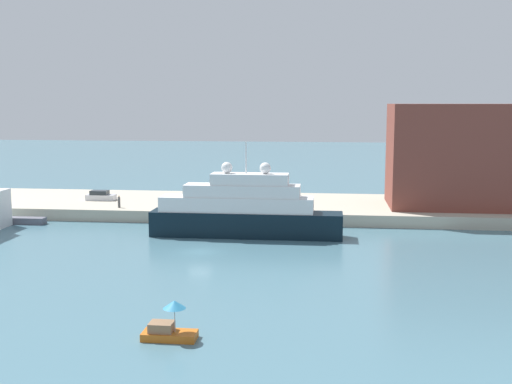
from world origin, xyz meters
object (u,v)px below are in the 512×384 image
(large_yacht, at_px, (244,211))
(work_barge, at_px, (25,221))
(harbor_building, at_px, (467,156))
(person_figure, at_px, (119,202))
(mooring_bollard, at_px, (276,209))
(parked_car, at_px, (101,196))
(small_motorboat, at_px, (169,327))

(large_yacht, xyz_separation_m, work_barge, (-30.89, 4.64, -2.74))
(harbor_building, bearing_deg, work_barge, -169.13)
(person_figure, xyz_separation_m, mooring_bollard, (22.41, -0.69, -0.44))
(work_barge, bearing_deg, mooring_bollard, 7.18)
(parked_car, height_order, person_figure, person_figure)
(large_yacht, height_order, person_figure, large_yacht)
(work_barge, xyz_separation_m, person_figure, (11.71, 4.99, 2.02))
(small_motorboat, height_order, person_figure, person_figure)
(harbor_building, distance_m, parked_car, 54.60)
(harbor_building, bearing_deg, small_motorboat, -120.77)
(harbor_building, xyz_separation_m, person_figure, (-49.09, -6.69, -6.51))
(work_barge, relative_size, mooring_bollard, 7.67)
(small_motorboat, relative_size, person_figure, 2.19)
(work_barge, distance_m, mooring_bollard, 34.43)
(work_barge, relative_size, parked_car, 1.29)
(parked_car, distance_m, mooring_bollard, 28.43)
(small_motorboat, relative_size, parked_car, 0.87)
(parked_car, bearing_deg, mooring_bollard, -14.60)
(person_figure, height_order, mooring_bollard, person_figure)
(large_yacht, xyz_separation_m, mooring_bollard, (3.23, 8.93, -1.16))
(person_figure, distance_m, mooring_bollard, 22.42)
(mooring_bollard, bearing_deg, harbor_building, 15.46)
(large_yacht, relative_size, work_barge, 4.18)
(small_motorboat, distance_m, person_figure, 48.30)
(mooring_bollard, bearing_deg, small_motorboat, -95.00)
(large_yacht, relative_size, harbor_building, 1.09)
(harbor_building, xyz_separation_m, mooring_bollard, (-26.68, -7.38, -6.95))
(harbor_building, bearing_deg, person_figure, -172.24)
(small_motorboat, relative_size, harbor_building, 0.18)
(large_yacht, xyz_separation_m, person_figure, (-19.17, 9.62, -0.72))
(large_yacht, relative_size, mooring_bollard, 32.07)
(large_yacht, height_order, small_motorboat, large_yacht)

